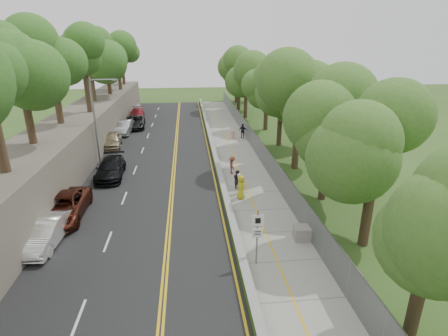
{
  "coord_description": "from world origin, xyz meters",
  "views": [
    {
      "loc": [
        -2.28,
        -18.31,
        11.15
      ],
      "look_at": [
        0.5,
        8.0,
        1.4
      ],
      "focal_mm": 28.0,
      "sensor_mm": 36.0,
      "label": 1
    }
  ],
  "objects_px": {
    "signpost": "(257,232)",
    "construction_barrel": "(233,135)",
    "concrete_block": "(304,233)",
    "car_2": "(64,207)",
    "person_far": "(243,131)",
    "streetlight": "(97,116)",
    "car_1": "(45,233)",
    "painter_0": "(241,187)"
  },
  "relations": [
    {
      "from": "signpost",
      "to": "construction_barrel",
      "type": "distance_m",
      "value": 25.1
    },
    {
      "from": "car_1",
      "to": "person_far",
      "type": "bearing_deg",
      "value": 59.21
    },
    {
      "from": "streetlight",
      "to": "car_1",
      "type": "distance_m",
      "value": 14.45
    },
    {
      "from": "construction_barrel",
      "to": "streetlight",
      "type": "bearing_deg",
      "value": -149.4
    },
    {
      "from": "car_1",
      "to": "car_2",
      "type": "distance_m",
      "value": 3.21
    },
    {
      "from": "signpost",
      "to": "concrete_block",
      "type": "bearing_deg",
      "value": 33.27
    },
    {
      "from": "construction_barrel",
      "to": "car_1",
      "type": "xyz_separation_m",
      "value": [
        -13.6,
        -21.89,
        0.33
      ]
    },
    {
      "from": "painter_0",
      "to": "streetlight",
      "type": "bearing_deg",
      "value": 62.76
    },
    {
      "from": "streetlight",
      "to": "signpost",
      "type": "relative_size",
      "value": 2.58
    },
    {
      "from": "construction_barrel",
      "to": "concrete_block",
      "type": "relative_size",
      "value": 0.72
    },
    {
      "from": "car_1",
      "to": "person_far",
      "type": "distance_m",
      "value": 26.19
    },
    {
      "from": "streetlight",
      "to": "car_2",
      "type": "xyz_separation_m",
      "value": [
        -0.14,
        -10.72,
        -3.81
      ]
    },
    {
      "from": "construction_barrel",
      "to": "concrete_block",
      "type": "xyz_separation_m",
      "value": [
        1.3,
        -22.84,
        -0.03
      ]
    },
    {
      "from": "streetlight",
      "to": "person_far",
      "type": "height_order",
      "value": "streetlight"
    },
    {
      "from": "construction_barrel",
      "to": "car_2",
      "type": "distance_m",
      "value": 23.11
    },
    {
      "from": "signpost",
      "to": "construction_barrel",
      "type": "relative_size",
      "value": 3.72
    },
    {
      "from": "streetlight",
      "to": "concrete_block",
      "type": "bearing_deg",
      "value": -45.23
    },
    {
      "from": "car_1",
      "to": "construction_barrel",
      "type": "bearing_deg",
      "value": 61.77
    },
    {
      "from": "car_2",
      "to": "person_far",
      "type": "distance_m",
      "value": 23.61
    },
    {
      "from": "car_1",
      "to": "painter_0",
      "type": "xyz_separation_m",
      "value": [
        12.05,
        4.95,
        0.16
      ]
    },
    {
      "from": "streetlight",
      "to": "painter_0",
      "type": "xyz_separation_m",
      "value": [
        11.91,
        -8.98,
        -3.68
      ]
    },
    {
      "from": "signpost",
      "to": "car_2",
      "type": "xyz_separation_m",
      "value": [
        -11.65,
        6.3,
        -1.13
      ]
    },
    {
      "from": "signpost",
      "to": "painter_0",
      "type": "distance_m",
      "value": 8.11
    },
    {
      "from": "signpost",
      "to": "concrete_block",
      "type": "distance_m",
      "value": 4.18
    },
    {
      "from": "car_1",
      "to": "concrete_block",
      "type": "bearing_deg",
      "value": -0.04
    },
    {
      "from": "signpost",
      "to": "concrete_block",
      "type": "xyz_separation_m",
      "value": [
        3.25,
        2.13,
        -1.52
      ]
    },
    {
      "from": "concrete_block",
      "to": "car_2",
      "type": "distance_m",
      "value": 15.48
    },
    {
      "from": "person_far",
      "to": "painter_0",
      "type": "bearing_deg",
      "value": 99.5
    },
    {
      "from": "construction_barrel",
      "to": "painter_0",
      "type": "bearing_deg",
      "value": -95.23
    },
    {
      "from": "streetlight",
      "to": "car_2",
      "type": "distance_m",
      "value": 11.38
    },
    {
      "from": "construction_barrel",
      "to": "painter_0",
      "type": "relative_size",
      "value": 0.46
    },
    {
      "from": "car_2",
      "to": "concrete_block",
      "type": "bearing_deg",
      "value": -17.16
    },
    {
      "from": "car_2",
      "to": "person_far",
      "type": "bearing_deg",
      "value": 49.64
    },
    {
      "from": "construction_barrel",
      "to": "concrete_block",
      "type": "distance_m",
      "value": 22.88
    },
    {
      "from": "streetlight",
      "to": "person_far",
      "type": "relative_size",
      "value": 4.54
    },
    {
      "from": "signpost",
      "to": "person_far",
      "type": "height_order",
      "value": "signpost"
    },
    {
      "from": "car_1",
      "to": "car_2",
      "type": "bearing_deg",
      "value": 93.62
    },
    {
      "from": "concrete_block",
      "to": "painter_0",
      "type": "relative_size",
      "value": 0.64
    },
    {
      "from": "concrete_block",
      "to": "car_1",
      "type": "relative_size",
      "value": 0.26
    },
    {
      "from": "painter_0",
      "to": "person_far",
      "type": "distance_m",
      "value": 16.88
    },
    {
      "from": "streetlight",
      "to": "construction_barrel",
      "type": "bearing_deg",
      "value": 30.6
    },
    {
      "from": "car_2",
      "to": "signpost",
      "type": "bearing_deg",
      "value": -29.94
    }
  ]
}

